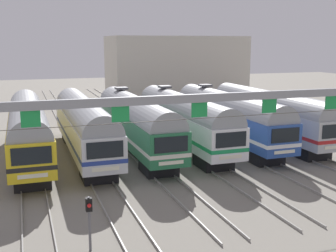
{
  "coord_description": "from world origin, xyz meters",
  "views": [
    {
      "loc": [
        -11.11,
        -34.24,
        9.12
      ],
      "look_at": [
        -0.57,
        -3.81,
        2.85
      ],
      "focal_mm": 45.64,
      "sensor_mm": 36.0,
      "label": 1
    }
  ],
  "objects_px": {
    "commuter_train_white": "(183,118)",
    "commuter_train_blue": "(227,115)",
    "commuter_train_yellow": "(28,127)",
    "yard_signal_mast": "(89,213)",
    "catenary_gantry": "(235,112)",
    "commuter_train_stainless": "(269,113)",
    "commuter_train_green": "(135,121)",
    "commuter_train_silver": "(84,124)"
  },
  "relations": [
    {
      "from": "commuter_train_blue",
      "to": "commuter_train_stainless",
      "type": "distance_m",
      "value": 4.3
    },
    {
      "from": "commuter_train_green",
      "to": "yard_signal_mast",
      "type": "height_order",
      "value": "commuter_train_green"
    },
    {
      "from": "commuter_train_stainless",
      "to": "yard_signal_mast",
      "type": "bearing_deg",
      "value": -139.74
    },
    {
      "from": "commuter_train_stainless",
      "to": "catenary_gantry",
      "type": "distance_m",
      "value": 17.47
    },
    {
      "from": "commuter_train_yellow",
      "to": "commuter_train_white",
      "type": "relative_size",
      "value": 1.0
    },
    {
      "from": "commuter_train_white",
      "to": "commuter_train_blue",
      "type": "bearing_deg",
      "value": 0.0
    },
    {
      "from": "commuter_train_white",
      "to": "commuter_train_blue",
      "type": "relative_size",
      "value": 1.0
    },
    {
      "from": "commuter_train_silver",
      "to": "commuter_train_white",
      "type": "relative_size",
      "value": 1.0
    },
    {
      "from": "yard_signal_mast",
      "to": "catenary_gantry",
      "type": "bearing_deg",
      "value": 18.68
    },
    {
      "from": "commuter_train_silver",
      "to": "commuter_train_green",
      "type": "xyz_separation_m",
      "value": [
        4.3,
        0.0,
        0.0
      ]
    },
    {
      "from": "commuter_train_silver",
      "to": "catenary_gantry",
      "type": "xyz_separation_m",
      "value": [
        6.46,
        -13.49,
        2.69
      ]
    },
    {
      "from": "commuter_train_silver",
      "to": "commuter_train_blue",
      "type": "height_order",
      "value": "commuter_train_blue"
    },
    {
      "from": "commuter_train_yellow",
      "to": "yard_signal_mast",
      "type": "height_order",
      "value": "commuter_train_yellow"
    },
    {
      "from": "commuter_train_silver",
      "to": "yard_signal_mast",
      "type": "relative_size",
      "value": 7.15
    },
    {
      "from": "commuter_train_yellow",
      "to": "commuter_train_blue",
      "type": "relative_size",
      "value": 1.0
    },
    {
      "from": "commuter_train_silver",
      "to": "yard_signal_mast",
      "type": "distance_m",
      "value": 16.57
    },
    {
      "from": "commuter_train_yellow",
      "to": "commuter_train_white",
      "type": "height_order",
      "value": "commuter_train_white"
    },
    {
      "from": "commuter_train_yellow",
      "to": "commuter_train_blue",
      "type": "xyz_separation_m",
      "value": [
        17.22,
        0.0,
        0.0
      ]
    },
    {
      "from": "commuter_train_blue",
      "to": "commuter_train_white",
      "type": "bearing_deg",
      "value": 180.0
    },
    {
      "from": "commuter_train_stainless",
      "to": "yard_signal_mast",
      "type": "relative_size",
      "value": 7.15
    },
    {
      "from": "commuter_train_blue",
      "to": "commuter_train_green",
      "type": "bearing_deg",
      "value": 180.0
    },
    {
      "from": "commuter_train_silver",
      "to": "commuter_train_green",
      "type": "height_order",
      "value": "commuter_train_green"
    },
    {
      "from": "commuter_train_blue",
      "to": "catenary_gantry",
      "type": "relative_size",
      "value": 0.67
    },
    {
      "from": "commuter_train_silver",
      "to": "yard_signal_mast",
      "type": "bearing_deg",
      "value": -97.47
    },
    {
      "from": "commuter_train_stainless",
      "to": "commuter_train_green",
      "type": "bearing_deg",
      "value": 179.98
    },
    {
      "from": "commuter_train_silver",
      "to": "commuter_train_stainless",
      "type": "height_order",
      "value": "same"
    },
    {
      "from": "commuter_train_yellow",
      "to": "commuter_train_stainless",
      "type": "distance_m",
      "value": 21.52
    },
    {
      "from": "commuter_train_white",
      "to": "commuter_train_yellow",
      "type": "bearing_deg",
      "value": -179.98
    },
    {
      "from": "commuter_train_white",
      "to": "catenary_gantry",
      "type": "relative_size",
      "value": 0.67
    },
    {
      "from": "commuter_train_blue",
      "to": "yard_signal_mast",
      "type": "relative_size",
      "value": 7.15
    },
    {
      "from": "commuter_train_white",
      "to": "catenary_gantry",
      "type": "distance_m",
      "value": 13.93
    },
    {
      "from": "commuter_train_blue",
      "to": "catenary_gantry",
      "type": "bearing_deg",
      "value": -115.56
    },
    {
      "from": "commuter_train_silver",
      "to": "catenary_gantry",
      "type": "bearing_deg",
      "value": -64.43
    },
    {
      "from": "commuter_train_stainless",
      "to": "yard_signal_mast",
      "type": "height_order",
      "value": "commuter_train_stainless"
    },
    {
      "from": "commuter_train_green",
      "to": "commuter_train_white",
      "type": "distance_m",
      "value": 4.3
    },
    {
      "from": "commuter_train_silver",
      "to": "catenary_gantry",
      "type": "relative_size",
      "value": 0.67
    },
    {
      "from": "commuter_train_stainless",
      "to": "yard_signal_mast",
      "type": "distance_m",
      "value": 25.4
    },
    {
      "from": "commuter_train_green",
      "to": "commuter_train_white",
      "type": "height_order",
      "value": "same"
    },
    {
      "from": "catenary_gantry",
      "to": "yard_signal_mast",
      "type": "distance_m",
      "value": 9.77
    },
    {
      "from": "commuter_train_green",
      "to": "catenary_gantry",
      "type": "distance_m",
      "value": 13.93
    },
    {
      "from": "commuter_train_white",
      "to": "yard_signal_mast",
      "type": "distance_m",
      "value": 19.65
    },
    {
      "from": "commuter_train_blue",
      "to": "commuter_train_stainless",
      "type": "xyz_separation_m",
      "value": [
        4.3,
        -0.0,
        -0.0
      ]
    }
  ]
}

